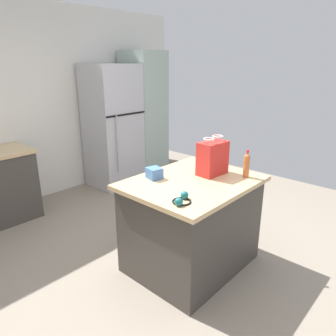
{
  "coord_description": "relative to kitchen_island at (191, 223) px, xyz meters",
  "views": [
    {
      "loc": [
        -1.98,
        -1.71,
        1.89
      ],
      "look_at": [
        0.15,
        0.23,
        0.93
      ],
      "focal_mm": 33.87,
      "sensor_mm": 36.0,
      "label": 1
    }
  ],
  "objects": [
    {
      "name": "kitchen_island",
      "position": [
        0.0,
        0.0,
        0.0
      ],
      "size": [
        1.19,
        0.95,
        0.88
      ],
      "color": "#423D38",
      "rests_on": "ground"
    },
    {
      "name": "ear_defenders",
      "position": [
        -0.43,
        -0.23,
        0.46
      ],
      "size": [
        0.19,
        0.19,
        0.06
      ],
      "color": "black",
      "rests_on": "kitchen_island"
    },
    {
      "name": "shopping_bag",
      "position": [
        0.26,
        -0.03,
        0.6
      ],
      "size": [
        0.3,
        0.19,
        0.36
      ],
      "color": "red",
      "rests_on": "kitchen_island"
    },
    {
      "name": "back_wall",
      "position": [
        -0.16,
        2.7,
        0.9
      ],
      "size": [
        5.25,
        0.13,
        2.68
      ],
      "color": "silver",
      "rests_on": "ground"
    },
    {
      "name": "bottle",
      "position": [
        0.4,
        -0.31,
        0.55
      ],
      "size": [
        0.06,
        0.06,
        0.26
      ],
      "color": "#C66633",
      "rests_on": "kitchen_island"
    },
    {
      "name": "tall_cabinet",
      "position": [
        1.59,
        2.3,
        0.6
      ],
      "size": [
        0.57,
        0.62,
        2.07
      ],
      "color": "#9EB2A8",
      "rests_on": "ground"
    },
    {
      "name": "refrigerator",
      "position": [
        0.91,
        2.3,
        0.5
      ],
      "size": [
        0.75,
        0.7,
        1.88
      ],
      "color": "#B7B7BC",
      "rests_on": "ground"
    },
    {
      "name": "small_box",
      "position": [
        -0.2,
        0.29,
        0.49
      ],
      "size": [
        0.15,
        0.15,
        0.1
      ],
      "primitive_type": "cube",
      "rotation": [
        0.0,
        0.0,
        -0.23
      ],
      "color": "#4775B7",
      "rests_on": "kitchen_island"
    },
    {
      "name": "ground",
      "position": [
        -0.15,
        0.07,
        -0.44
      ],
      "size": [
        6.32,
        6.32,
        0.0
      ],
      "primitive_type": "plane",
      "color": "gray"
    }
  ]
}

